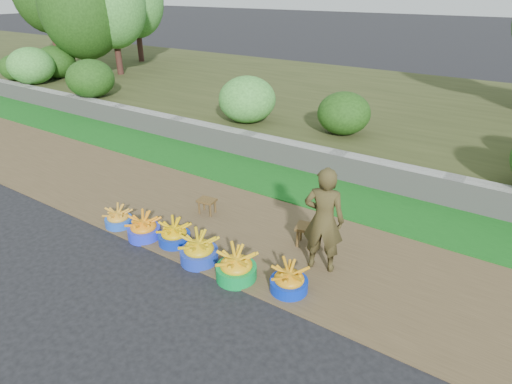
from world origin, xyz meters
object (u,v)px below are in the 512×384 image
Objects in this scene: basin_b at (144,228)px; stool_right at (309,230)px; basin_a at (118,218)px; stool_left at (207,202)px; basin_c at (174,235)px; basin_d at (199,251)px; basin_f at (289,281)px; basin_e at (236,267)px; vendor_woman at (324,220)px.

basin_b is 2.58m from stool_right.
basin_a is 0.62m from basin_b.
basin_b reaches higher than stool_left.
basin_c is (1.15, 0.12, 0.02)m from basin_a.
stool_left is at bearing 50.30° from basin_a.
basin_f is at bearing 5.67° from basin_d.
basin_e is 1.12× the size of basin_f.
basin_b is at bearing -151.53° from stool_right.
stool_right is at bearing 104.92° from basin_f.
basin_a is 0.86× the size of basin_b.
basin_a is 2.45m from basin_e.
basin_d is 1.42m from stool_left.
basin_c is at bearing 172.73° from basin_e.
basin_c reaches higher than stool_left.
stool_right is (0.44, 1.26, 0.10)m from basin_e.
basin_f is at bearing 2.19° from basin_a.
basin_c is 0.99× the size of basin_f.
stool_right is (1.94, 0.07, 0.05)m from stool_left.
basin_c is at bearing 14.69° from basin_b.
basin_c is at bearing 3.50° from vendor_woman.
basin_d is 1.68× the size of stool_left.
vendor_woman is (2.68, 0.82, 0.61)m from basin_b.
basin_e is 0.75m from basin_f.
basin_a is at bearing -0.41° from vendor_woman.
vendor_woman reaches higher than basin_f.
basin_c is 1.04m from stool_left.
basin_c is 0.90× the size of basin_d.
basin_e is at bearing -2.09° from basin_d.
basin_b is at bearing 179.07° from basin_e.
basin_d reaches higher than basin_b.
basin_e reaches higher than stool_left.
basin_a is 1.15m from basin_c.
basin_e is (1.31, -0.17, 0.02)m from basin_c.
vendor_woman is (0.85, 0.85, 0.60)m from basin_e.
stool_left is at bearing 141.60° from basin_e.
basin_a is 1.77m from basin_d.
basin_b reaches higher than stool_right.
basin_a is at bearing 179.39° from basin_d.
basin_b is (0.62, -0.01, 0.02)m from basin_a.
basin_b is 1.02× the size of basin_f.
basin_e reaches higher than basin_c.
basin_c is at bearing 6.12° from basin_a.
stool_left is at bearing 155.34° from basin_f.
basin_c is 0.64m from basin_d.
basin_a is at bearing -177.81° from basin_f.
vendor_woman reaches higher than basin_c.
basin_e is 1.34m from stool_right.
basin_d is 0.68m from basin_e.
basin_d is at bearing -12.83° from basin_c.
basin_a is 0.89× the size of basin_c.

